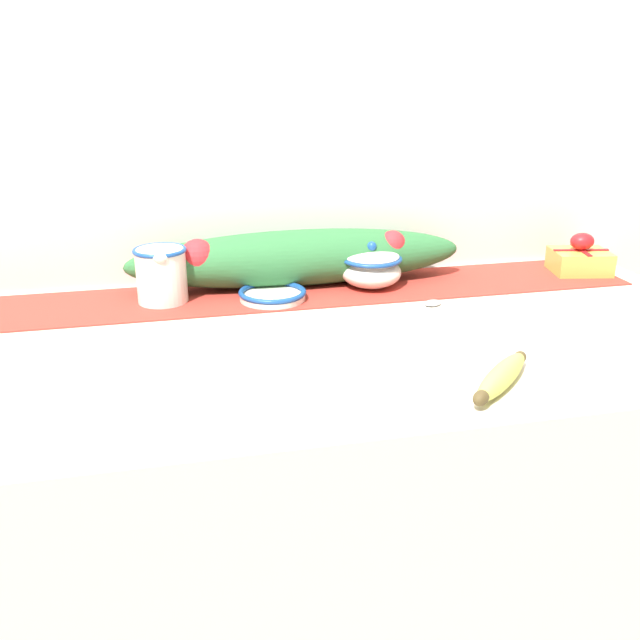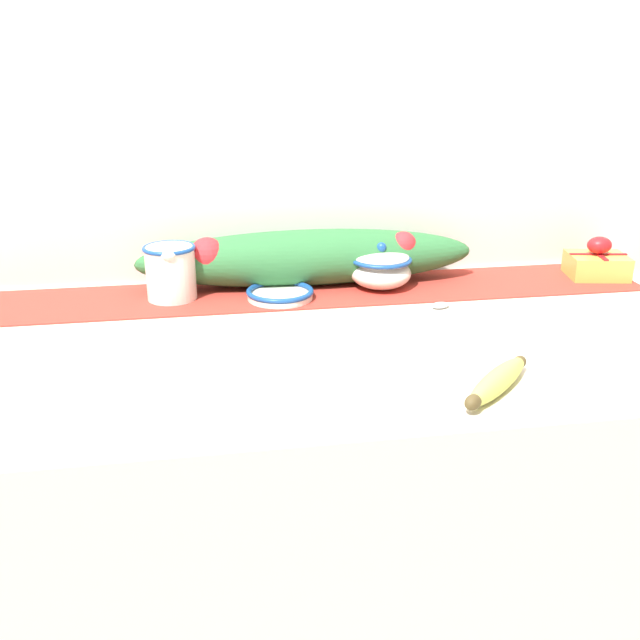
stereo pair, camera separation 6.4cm
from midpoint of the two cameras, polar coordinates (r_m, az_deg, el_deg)
countertop at (r=1.47m, az=-0.46°, el=-18.58°), size 1.49×0.72×0.94m
back_wall at (r=1.53m, az=-3.75°, el=13.10°), size 2.29×0.04×2.40m
table_runner at (r=1.45m, az=-2.63°, el=2.24°), size 1.38×0.21×0.00m
cream_pitcher at (r=1.42m, az=-13.85°, el=3.68°), size 0.10×0.12×0.11m
sugar_bowl at (r=1.47m, az=2.87°, el=4.20°), size 0.13×0.13×0.10m
small_dish at (r=1.41m, az=-5.14°, el=2.04°), size 0.13×0.13×0.02m
banana at (r=1.06m, az=12.62°, el=-4.47°), size 0.15×0.15×0.03m
spoon at (r=1.38m, az=7.23°, el=1.22°), size 0.18×0.08×0.01m
gift_box at (r=1.67m, az=19.05°, el=4.65°), size 0.14×0.12×0.09m
poinsettia_garland at (r=1.48m, az=-3.15°, el=5.01°), size 0.71×0.13×0.12m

